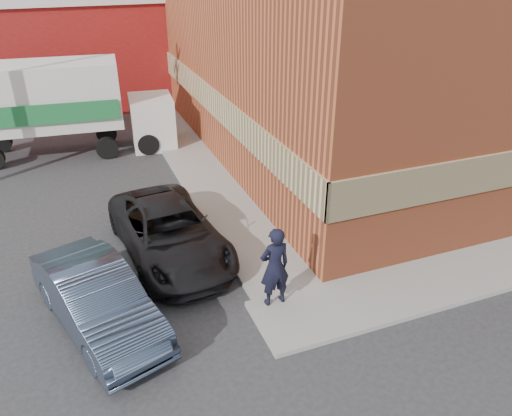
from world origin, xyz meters
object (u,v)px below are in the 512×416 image
object	(u,v)px
suv_a	(169,233)
box_truck	(64,103)
brick_building	(379,22)
sedan	(98,300)
warehouse	(3,48)
man	(275,267)

from	to	relation	value
suv_a	box_truck	bearing A→B (deg)	97.58
brick_building	sedan	bearing A→B (deg)	-144.97
suv_a	sedan	bearing A→B (deg)	-137.84
brick_building	warehouse	size ratio (longest dim) A/B	1.12
brick_building	box_truck	world-z (taller)	brick_building
sedan	box_truck	distance (m)	11.01
man	suv_a	size ratio (longest dim) A/B	0.39
sedan	suv_a	xyz separation A→B (m)	(2.03, 2.21, -0.01)
sedan	brick_building	bearing A→B (deg)	17.73
warehouse	man	size ratio (longest dim) A/B	8.45
brick_building	box_truck	distance (m)	12.60
man	suv_a	world-z (taller)	man
box_truck	man	bearing A→B (deg)	-66.91
suv_a	box_truck	distance (m)	9.04
brick_building	sedan	size ratio (longest dim) A/B	4.26
warehouse	sedan	distance (m)	19.76
warehouse	box_truck	bearing A→B (deg)	-74.24
sedan	box_truck	xyz separation A→B (m)	(0.04, 10.93, 1.34)
man	suv_a	xyz separation A→B (m)	(-1.71, 2.96, -0.39)
man	box_truck	bearing A→B (deg)	-75.24
warehouse	box_truck	size ratio (longest dim) A/B	2.21
brick_building	box_truck	bearing A→B (deg)	168.60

